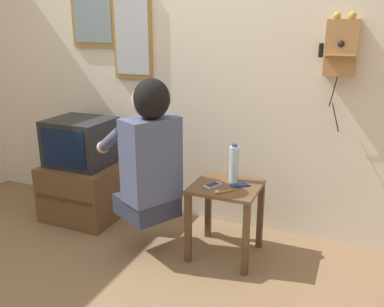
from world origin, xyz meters
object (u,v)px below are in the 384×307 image
(framed_picture, at_px, (93,15))
(cell_phone_held, at_px, (213,185))
(cell_phone_spare, at_px, (240,185))
(water_bottle, at_px, (234,163))
(wall_mirror, at_px, (133,35))
(wall_phone_antique, at_px, (341,47))
(television, at_px, (81,142))
(toothbrush, at_px, (224,191))
(person, at_px, (149,152))

(framed_picture, bearing_deg, cell_phone_held, -22.60)
(cell_phone_spare, distance_m, water_bottle, 0.16)
(framed_picture, distance_m, wall_mirror, 0.40)
(cell_phone_spare, bearing_deg, wall_phone_antique, 88.20)
(television, bearing_deg, water_bottle, -1.86)
(cell_phone_held, distance_m, toothbrush, 0.13)
(cell_phone_held, bearing_deg, toothbrush, -10.53)
(cell_phone_held, xyz_separation_m, cell_phone_spare, (0.17, 0.08, 0.00))
(wall_phone_antique, height_order, wall_mirror, wall_mirror)
(person, relative_size, cell_phone_held, 6.97)
(television, height_order, wall_phone_antique, wall_phone_antique)
(cell_phone_spare, bearing_deg, cell_phone_held, -105.33)
(person, relative_size, framed_picture, 1.87)
(water_bottle, bearing_deg, wall_mirror, 159.45)
(water_bottle, relative_size, toothbrush, 2.06)
(television, bearing_deg, person, -21.78)
(wall_mirror, distance_m, toothbrush, 1.50)
(person, height_order, wall_mirror, wall_mirror)
(framed_picture, xyz_separation_m, cell_phone_spare, (1.42, -0.45, -1.11))
(framed_picture, xyz_separation_m, toothbrush, (1.36, -0.60, -1.11))
(framed_picture, relative_size, water_bottle, 1.92)
(person, xyz_separation_m, toothbrush, (0.51, 0.06, -0.22))
(cell_phone_held, distance_m, water_bottle, 0.22)
(television, xyz_separation_m, wall_phone_antique, (1.92, 0.29, 0.77))
(person, xyz_separation_m, water_bottle, (0.50, 0.28, -0.10))
(person, xyz_separation_m, wall_mirror, (-0.48, 0.65, 0.73))
(wall_phone_antique, distance_m, cell_phone_held, 1.23)
(toothbrush, bearing_deg, wall_mirror, 7.59)
(framed_picture, bearing_deg, water_bottle, -15.36)
(cell_phone_spare, height_order, water_bottle, water_bottle)
(water_bottle, bearing_deg, person, -150.65)
(cell_phone_held, height_order, water_bottle, water_bottle)
(wall_mirror, relative_size, water_bottle, 2.55)
(cell_phone_spare, bearing_deg, toothbrush, -62.57)
(television, bearing_deg, toothbrush, -11.41)
(television, bearing_deg, cell_phone_spare, -4.85)
(person, height_order, framed_picture, framed_picture)
(framed_picture, distance_m, toothbrush, 1.86)
(person, relative_size, cell_phone_spare, 7.17)
(wall_mirror, bearing_deg, television, -136.02)
(television, distance_m, toothbrush, 1.36)
(wall_phone_antique, relative_size, water_bottle, 2.90)
(wall_phone_antique, relative_size, toothbrush, 5.97)
(television, xyz_separation_m, framed_picture, (-0.03, 0.33, 0.99))
(framed_picture, distance_m, cell_phone_held, 1.76)
(cell_phone_held, bearing_deg, person, -136.91)
(person, distance_m, television, 0.89)
(television, relative_size, water_bottle, 1.85)
(television, relative_size, framed_picture, 0.96)
(framed_picture, height_order, cell_phone_spare, framed_picture)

